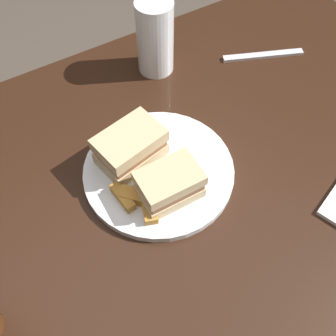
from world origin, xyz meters
name	(u,v)px	position (x,y,z in m)	size (l,w,h in m)	color
ground_plane	(173,296)	(0.00, 0.00, 0.00)	(6.00, 6.00, 0.00)	#4C4238
dining_table	(175,257)	(0.00, 0.00, 0.36)	(1.25, 0.80, 0.71)	black
plate	(159,171)	(0.02, -0.03, 0.72)	(0.26, 0.26, 0.01)	white
sandwich_half_left	(130,147)	(0.05, -0.08, 0.76)	(0.12, 0.10, 0.06)	#CCB284
sandwich_half_right	(169,185)	(0.03, 0.02, 0.75)	(0.10, 0.07, 0.06)	#CCB284
potato_wedge_front	(150,212)	(0.08, 0.04, 0.73)	(0.04, 0.02, 0.01)	#B77F33
potato_wedge_middle	(135,196)	(0.08, 0.00, 0.73)	(0.05, 0.02, 0.02)	#B77F33
potato_wedge_back	(145,180)	(0.05, -0.02, 0.74)	(0.04, 0.02, 0.02)	#B77F33
potato_wedge_left_edge	(123,197)	(0.10, -0.01, 0.73)	(0.06, 0.02, 0.02)	#B77F33
pint_glass	(155,42)	(-0.11, -0.27, 0.78)	(0.08, 0.08, 0.16)	white
fork	(263,55)	(-0.34, -0.18, 0.71)	(0.18, 0.02, 0.01)	silver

